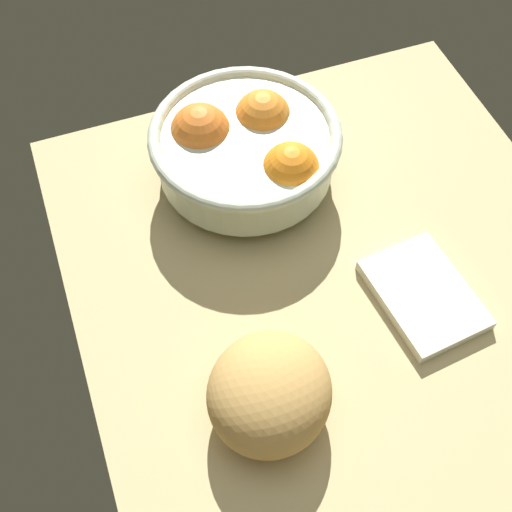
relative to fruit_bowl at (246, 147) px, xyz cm
name	(u,v)px	position (x,y,z in cm)	size (l,w,h in cm)	color
ground_plane	(349,307)	(-21.40, -5.00, -6.97)	(73.14, 60.51, 3.00)	tan
fruit_bowl	(246,147)	(0.00, 0.00, 0.00)	(23.34, 23.34, 10.19)	silver
bread_loaf	(269,393)	(-30.16, 8.29, -1.13)	(13.07, 12.23, 8.69)	tan
napkin_folded	(424,295)	(-23.89, -12.75, -4.70)	(13.51, 9.71, 1.54)	silver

